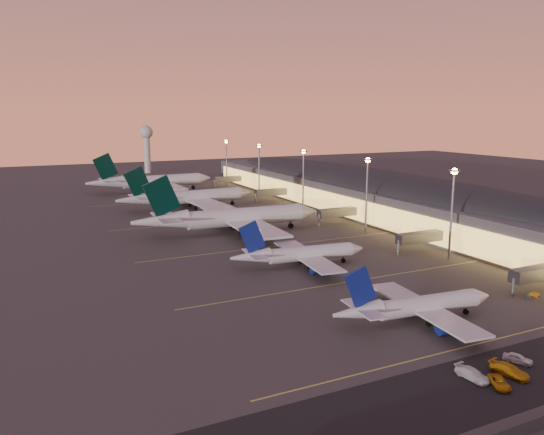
{
  "coord_description": "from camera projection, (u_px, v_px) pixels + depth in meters",
  "views": [
    {
      "loc": [
        -72.45,
        -108.9,
        40.59
      ],
      "look_at": [
        2.0,
        45.0,
        7.0
      ],
      "focal_mm": 35.0,
      "sensor_mm": 36.0,
      "label": 1
    }
  ],
  "objects": [
    {
      "name": "airliner_wide_far",
      "position": [
        152.0,
        182.0,
        278.55
      ],
      "size": [
        66.42,
        60.48,
        21.27
      ],
      "rotation": [
        0.0,
        0.0,
        0.05
      ],
      "color": "silver",
      "rests_on": "ground"
    },
    {
      "name": "radar_tower",
      "position": [
        147.0,
        141.0,
        364.69
      ],
      "size": [
        9.0,
        9.0,
        32.5
      ],
      "color": "silver",
      "rests_on": "ground"
    },
    {
      "name": "baggage_tug_b",
      "position": [
        533.0,
        296.0,
        118.74
      ],
      "size": [
        3.4,
        1.85,
        0.96
      ],
      "rotation": [
        0.0,
        0.0,
        0.18
      ],
      "color": "#C17D0F",
      "rests_on": "ground"
    },
    {
      "name": "service_lane",
      "position": [
        533.0,
        369.0,
        85.51
      ],
      "size": [
        260.0,
        16.0,
        0.01
      ],
      "color": "black",
      "rests_on": "ground"
    },
    {
      "name": "airliner_narrow_north",
      "position": [
        299.0,
        254.0,
        142.02
      ],
      "size": [
        38.21,
        34.33,
        13.64
      ],
      "rotation": [
        0.0,
        0.0,
        -0.11
      ],
      "color": "silver",
      "rests_on": "ground"
    },
    {
      "name": "service_van_c",
      "position": [
        518.0,
        358.0,
        87.62
      ],
      "size": [
        3.8,
        4.98,
        1.58
      ],
      "primitive_type": "imported",
      "rotation": [
        0.0,
        0.0,
        0.48
      ],
      "color": "silver",
      "rests_on": "ground"
    },
    {
      "name": "service_van_b",
      "position": [
        509.0,
        370.0,
        83.38
      ],
      "size": [
        3.85,
        6.57,
        1.79
      ],
      "primitive_type": "imported",
      "rotation": [
        0.0,
        0.0,
        0.23
      ],
      "color": "#C17D0F",
      "rests_on": "ground"
    },
    {
      "name": "baggage_tug_a",
      "position": [
        454.0,
        301.0,
        115.21
      ],
      "size": [
        3.42,
        2.03,
        0.96
      ],
      "rotation": [
        0.0,
        0.0,
        0.25
      ],
      "color": "#C17D0F",
      "rests_on": "ground"
    },
    {
      "name": "airliner_wide_mid",
      "position": [
        188.0,
        197.0,
        228.53
      ],
      "size": [
        61.21,
        55.83,
        19.59
      ],
      "rotation": [
        0.0,
        0.0,
        0.06
      ],
      "color": "silver",
      "rests_on": "ground"
    },
    {
      "name": "ground",
      "position": [
        342.0,
        276.0,
        134.97
      ],
      "size": [
        700.0,
        700.0,
        0.0
      ],
      "primitive_type": "plane",
      "color": "#403D3A"
    },
    {
      "name": "light_masts",
      "position": [
        329.0,
        174.0,
        204.39
      ],
      "size": [
        2.2,
        217.2,
        25.9
      ],
      "color": "gray",
      "rests_on": "ground"
    },
    {
      "name": "service_van_d",
      "position": [
        499.0,
        382.0,
        80.05
      ],
      "size": [
        4.21,
        5.33,
        1.35
      ],
      "primitive_type": "imported",
      "rotation": [
        0.0,
        0.0,
        -0.48
      ],
      "color": "#C17D0F",
      "rests_on": "ground"
    },
    {
      "name": "terminal_building",
      "position": [
        371.0,
        190.0,
        223.71
      ],
      "size": [
        56.35,
        255.0,
        17.46
      ],
      "color": "#525257",
      "rests_on": "ground"
    },
    {
      "name": "airliner_wide_near",
      "position": [
        230.0,
        218.0,
        181.27
      ],
      "size": [
        66.43,
        60.49,
        21.27
      ],
      "rotation": [
        0.0,
        0.0,
        -0.05
      ],
      "color": "silver",
      "rests_on": "ground"
    },
    {
      "name": "service_van_a",
      "position": [
        472.0,
        374.0,
        82.33
      ],
      "size": [
        2.84,
        5.87,
        1.65
      ],
      "primitive_type": "imported",
      "rotation": [
        0.0,
        0.0,
        0.1
      ],
      "color": "silver",
      "rests_on": "ground"
    },
    {
      "name": "lane_markings",
      "position": [
        273.0,
        242.0,
        170.3
      ],
      "size": [
        90.0,
        180.36,
        0.0
      ],
      "color": "#D8C659",
      "rests_on": "ground"
    },
    {
      "name": "airliner_narrow_south",
      "position": [
        415.0,
        306.0,
        104.19
      ],
      "size": [
        35.98,
        32.28,
        12.84
      ],
      "rotation": [
        0.0,
        0.0,
        -0.1
      ],
      "color": "silver",
      "rests_on": "ground"
    }
  ]
}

